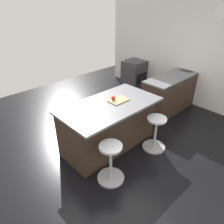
{
  "coord_description": "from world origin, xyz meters",
  "views": [
    {
      "loc": [
        2.3,
        2.5,
        2.65
      ],
      "look_at": [
        0.03,
        0.09,
        0.79
      ],
      "focal_mm": 33.86,
      "sensor_mm": 36.0,
      "label": 1
    }
  ],
  "objects_px": {
    "stool_middle": "(111,164)",
    "cutting_board": "(119,100)",
    "kitchen_island": "(108,125)",
    "apple_red": "(113,98)",
    "stool_by_window": "(155,134)",
    "oven_range": "(134,75)"
  },
  "relations": [
    {
      "from": "stool_by_window",
      "to": "apple_red",
      "type": "relative_size",
      "value": 8.89
    },
    {
      "from": "kitchen_island",
      "to": "cutting_board",
      "type": "xyz_separation_m",
      "value": [
        -0.21,
        0.05,
        0.47
      ]
    },
    {
      "from": "kitchen_island",
      "to": "apple_red",
      "type": "relative_size",
      "value": 24.3
    },
    {
      "from": "stool_by_window",
      "to": "stool_middle",
      "type": "bearing_deg",
      "value": 0.0
    },
    {
      "from": "oven_range",
      "to": "apple_red",
      "type": "distance_m",
      "value": 2.96
    },
    {
      "from": "stool_by_window",
      "to": "stool_middle",
      "type": "height_order",
      "value": "same"
    },
    {
      "from": "oven_range",
      "to": "stool_by_window",
      "type": "distance_m",
      "value": 3.04
    },
    {
      "from": "stool_by_window",
      "to": "cutting_board",
      "type": "bearing_deg",
      "value": -59.4
    },
    {
      "from": "stool_middle",
      "to": "stool_by_window",
      "type": "bearing_deg",
      "value": 180.0
    },
    {
      "from": "stool_by_window",
      "to": "stool_middle",
      "type": "relative_size",
      "value": 1.0
    },
    {
      "from": "kitchen_island",
      "to": "stool_by_window",
      "type": "xyz_separation_m",
      "value": [
        -0.58,
        0.68,
        -0.15
      ]
    },
    {
      "from": "cutting_board",
      "to": "apple_red",
      "type": "bearing_deg",
      "value": -42.1
    },
    {
      "from": "kitchen_island",
      "to": "cutting_board",
      "type": "relative_size",
      "value": 5.12
    },
    {
      "from": "kitchen_island",
      "to": "stool_by_window",
      "type": "height_order",
      "value": "kitchen_island"
    },
    {
      "from": "stool_by_window",
      "to": "kitchen_island",
      "type": "bearing_deg",
      "value": -49.61
    },
    {
      "from": "oven_range",
      "to": "cutting_board",
      "type": "distance_m",
      "value": 2.93
    },
    {
      "from": "kitchen_island",
      "to": "cutting_board",
      "type": "bearing_deg",
      "value": 165.59
    },
    {
      "from": "stool_middle",
      "to": "apple_red",
      "type": "relative_size",
      "value": 8.89
    },
    {
      "from": "stool_middle",
      "to": "cutting_board",
      "type": "bearing_deg",
      "value": -141.46
    },
    {
      "from": "stool_middle",
      "to": "oven_range",
      "type": "bearing_deg",
      "value": -143.92
    },
    {
      "from": "kitchen_island",
      "to": "apple_red",
      "type": "height_order",
      "value": "apple_red"
    },
    {
      "from": "stool_by_window",
      "to": "stool_middle",
      "type": "xyz_separation_m",
      "value": [
        1.16,
        0.0,
        0.0
      ]
    }
  ]
}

